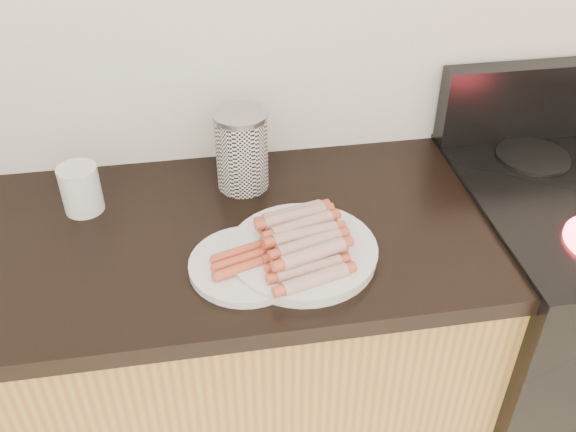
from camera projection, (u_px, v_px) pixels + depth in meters
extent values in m
cube|color=olive|center=(26.00, 399.00, 1.60)|extent=(2.20, 0.59, 0.86)
cylinder|color=black|center=(533.00, 156.00, 1.60)|extent=(0.18, 0.18, 0.01)
cylinder|color=white|center=(303.00, 253.00, 1.31)|extent=(0.36, 0.36, 0.02)
cylinder|color=silver|center=(247.00, 265.00, 1.29)|extent=(0.29, 0.29, 0.02)
cylinder|color=maroon|center=(313.00, 279.00, 1.21)|extent=(0.14, 0.06, 0.03)
cylinder|color=maroon|center=(310.00, 269.00, 1.24)|extent=(0.14, 0.06, 0.03)
cylinder|color=maroon|center=(307.00, 259.00, 1.26)|extent=(0.14, 0.06, 0.03)
cylinder|color=maroon|center=(304.00, 249.00, 1.29)|extent=(0.14, 0.06, 0.03)
cylinder|color=maroon|center=(302.00, 239.00, 1.31)|extent=(0.14, 0.06, 0.03)
cylinder|color=maroon|center=(299.00, 230.00, 1.33)|extent=(0.14, 0.06, 0.03)
cylinder|color=maroon|center=(297.00, 221.00, 1.36)|extent=(0.14, 0.06, 0.03)
cylinder|color=maroon|center=(294.00, 213.00, 1.38)|extent=(0.14, 0.06, 0.03)
cylinder|color=maroon|center=(309.00, 254.00, 1.24)|extent=(0.14, 0.06, 0.03)
cylinder|color=maroon|center=(306.00, 244.00, 1.26)|extent=(0.14, 0.06, 0.03)
cylinder|color=maroon|center=(303.00, 235.00, 1.28)|extent=(0.14, 0.06, 0.03)
cylinder|color=maroon|center=(301.00, 225.00, 1.31)|extent=(0.14, 0.06, 0.03)
cylinder|color=maroon|center=(298.00, 216.00, 1.33)|extent=(0.14, 0.06, 0.03)
cylinder|color=#BF7147|center=(248.00, 266.00, 1.25)|extent=(0.13, 0.06, 0.02)
cylinder|color=#BF7147|center=(247.00, 258.00, 1.27)|extent=(0.13, 0.06, 0.02)
cylinder|color=#BF7147|center=(245.00, 250.00, 1.29)|extent=(0.13, 0.06, 0.02)
cylinder|color=white|center=(242.00, 152.00, 1.48)|extent=(0.12, 0.12, 0.18)
cylinder|color=silver|center=(240.00, 115.00, 1.42)|extent=(0.12, 0.12, 0.01)
cylinder|color=white|center=(81.00, 189.00, 1.42)|extent=(0.09, 0.09, 0.11)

